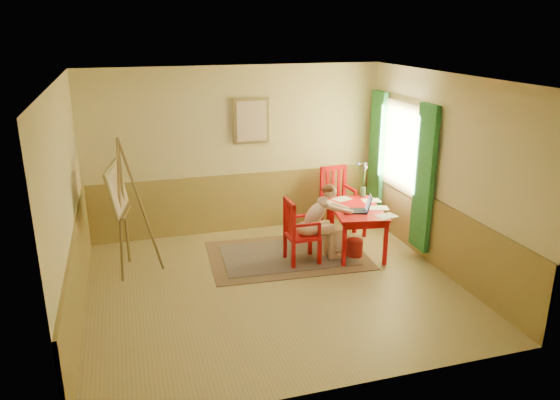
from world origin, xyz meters
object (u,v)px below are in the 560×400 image
object	(u,v)px
table	(356,213)
figure	(320,219)
laptop	(359,208)
easel	(120,194)
chair_back	(337,199)
chair_left	(299,232)

from	to	relation	value
table	figure	xyz separation A→B (m)	(-0.66, -0.14, 0.02)
figure	laptop	xyz separation A→B (m)	(0.62, -0.03, 0.12)
figure	easel	xyz separation A→B (m)	(-2.82, 0.42, 0.52)
table	chair_back	distance (m)	0.98
chair_left	easel	bearing A→B (deg)	170.04
chair_back	laptop	bearing A→B (deg)	-95.85
chair_left	figure	world-z (taller)	figure
laptop	easel	world-z (taller)	easel
table	chair_back	xyz separation A→B (m)	(0.08, 0.97, -0.08)
easel	figure	bearing A→B (deg)	-8.46
chair_left	laptop	distance (m)	0.99
chair_back	figure	world-z (taller)	figure
figure	laptop	world-z (taller)	figure
chair_left	laptop	xyz separation A→B (m)	(0.95, -0.02, 0.27)
chair_left	laptop	bearing A→B (deg)	-0.95
figure	easel	distance (m)	2.90
chair_left	laptop	size ratio (longest dim) A/B	2.10
chair_left	chair_back	size ratio (longest dim) A/B	0.91
chair_back	table	bearing A→B (deg)	-94.85
figure	table	bearing A→B (deg)	12.18
chair_back	easel	xyz separation A→B (m)	(-3.56, -0.70, 0.62)
chair_left	easel	xyz separation A→B (m)	(-2.49, 0.44, 0.67)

